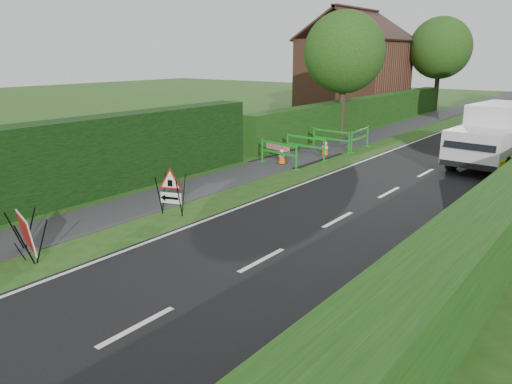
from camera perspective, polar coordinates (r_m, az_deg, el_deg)
The scene contains 19 objects.
ground at distance 12.05m, azimuth -11.89°, elevation -6.35°, with size 120.00×120.00×0.00m, color #214714.
footpath at distance 43.98m, azimuth 22.12°, elevation 8.67°, with size 2.00×90.00×0.02m, color #2D2D30.
hedge_west_near at distance 16.00m, azimuth -23.76°, elevation -1.86°, with size 1.10×18.00×2.50m, color black.
hedge_west_far at distance 32.50m, azimuth 12.36°, elevation 7.38°, with size 1.00×24.00×1.80m, color #14380F.
house_west at distance 41.61m, azimuth 11.07°, elevation 13.18°, with size 7.50×7.40×7.88m.
tree_nw at distance 28.44m, azimuth 10.07°, elevation 15.45°, with size 4.40×4.40×6.70m.
tree_fw at distance 43.25m, azimuth 20.32°, elevation 15.17°, with size 4.80×4.80×7.24m.
red_rect_sign at distance 12.27m, azimuth -24.81°, elevation -4.32°, with size 1.28×0.99×0.97m.
triangle_sign at distance 14.12m, azimuth -9.86°, elevation 0.43°, with size 1.00×1.00×1.15m.
works_van at distance 22.22m, azimuth 25.82°, elevation 5.95°, with size 2.62×5.59×2.47m.
traffic_cone_0 at distance 18.85m, azimuth 26.59°, elevation 1.53°, with size 0.38×0.38×0.79m.
traffic_cone_1 at distance 21.87m, azimuth 26.83°, elevation 3.25°, with size 0.38×0.38×0.79m.
traffic_cone_3 at distance 20.66m, azimuth 2.97°, elevation 4.28°, with size 0.38×0.38×0.79m.
traffic_cone_4 at distance 22.58m, azimuth 7.90°, elevation 5.12°, with size 0.38×0.38×0.79m.
ped_barrier_0 at distance 20.21m, azimuth 2.60°, elevation 4.72°, with size 2.09×0.76×1.00m.
ped_barrier_1 at distance 21.83m, azimuth 5.67°, elevation 5.47°, with size 2.08×0.53×1.00m.
ped_barrier_2 at distance 23.78m, azimuth 8.57°, elevation 6.20°, with size 2.08×0.56×1.00m.
ped_barrier_3 at distance 24.27m, azimuth 11.81°, elevation 6.24°, with size 0.50×2.08×1.00m.
redwhite_plank at distance 21.94m, azimuth 2.47°, elevation 3.91°, with size 1.50×0.04×0.25m, color red.
Camera 1 is at (8.59, -7.19, 4.43)m, focal length 35.00 mm.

